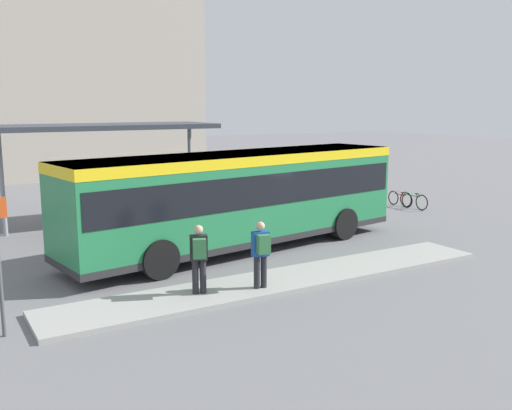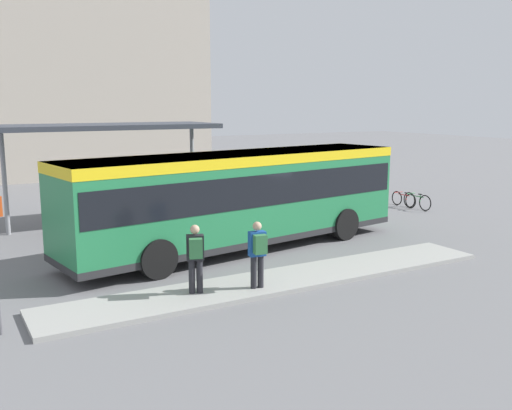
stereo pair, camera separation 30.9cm
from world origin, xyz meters
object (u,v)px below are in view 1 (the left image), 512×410
city_bus (240,194)px  bicycle_red (400,199)px  pedestrian_waiting (261,251)px  bicycle_green (414,201)px  pedestrian_companion (199,255)px  potted_planter_far_side (140,219)px  potted_planter_near_shelter (188,212)px

city_bus → bicycle_red: bearing=8.9°
pedestrian_waiting → bicycle_green: 13.40m
bicycle_green → bicycle_red: size_ratio=1.07×
pedestrian_companion → bicycle_green: bearing=-45.9°
bicycle_red → potted_planter_far_side: 12.32m
potted_planter_near_shelter → potted_planter_far_side: 1.86m
pedestrian_companion → pedestrian_waiting: bearing=-84.7°
potted_planter_far_side → pedestrian_waiting: bearing=-85.3°
potted_planter_far_side → potted_planter_near_shelter: bearing=3.7°
city_bus → potted_planter_near_shelter: 3.40m
pedestrian_waiting → bicycle_green: size_ratio=1.01×
pedestrian_waiting → bicycle_green: bearing=-52.7°
pedestrian_companion → potted_planter_near_shelter: size_ratio=1.24×
pedestrian_waiting → potted_planter_far_side: pedestrian_waiting is taller
city_bus → bicycle_red: (10.06, 3.16, -1.46)m
potted_planter_near_shelter → bicycle_red: bearing=-0.2°
pedestrian_waiting → bicycle_red: bearing=-49.8°
bicycle_red → potted_planter_near_shelter: bearing=90.2°
potted_planter_far_side → bicycle_green: bearing=-3.2°
city_bus → potted_planter_far_side: (-2.25, 3.07, -1.11)m
potted_planter_near_shelter → bicycle_green: bearing=-4.5°
pedestrian_waiting → bicycle_red: pedestrian_waiting is taller
city_bus → bicycle_green: 10.48m
pedestrian_companion → potted_planter_far_side: 6.76m
bicycle_red → pedestrian_waiting: bearing=121.8°
pedestrian_companion → bicycle_red: bearing=-43.1°
pedestrian_waiting → potted_planter_near_shelter: size_ratio=1.23×
city_bus → bicycle_green: bearing=4.7°
pedestrian_waiting → potted_planter_far_side: bearing=13.6°
bicycle_red → bicycle_green: bearing=-176.7°
city_bus → pedestrian_companion: (-3.14, -3.62, -0.72)m
pedestrian_waiting → pedestrian_companion: bearing=84.4°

